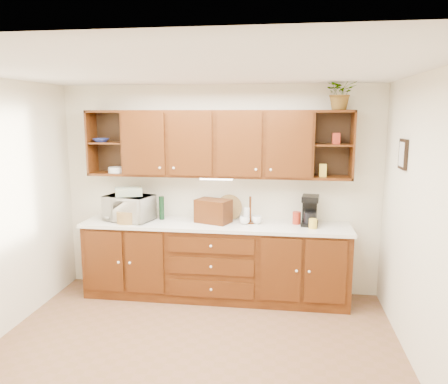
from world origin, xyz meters
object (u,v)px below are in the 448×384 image
(microwave, at_px, (129,208))
(bread_box, at_px, (213,211))
(potted_plant, at_px, (341,92))
(coffee_maker, at_px, (310,211))

(microwave, distance_m, bread_box, 1.05)
(microwave, bearing_deg, potted_plant, 15.66)
(bread_box, relative_size, potted_plant, 1.04)
(coffee_maker, bearing_deg, bread_box, -171.01)
(microwave, height_order, coffee_maker, coffee_maker)
(microwave, distance_m, coffee_maker, 2.21)
(coffee_maker, distance_m, potted_plant, 1.40)
(microwave, height_order, potted_plant, potted_plant)
(bread_box, bearing_deg, potted_plant, 23.04)
(microwave, distance_m, potted_plant, 2.87)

